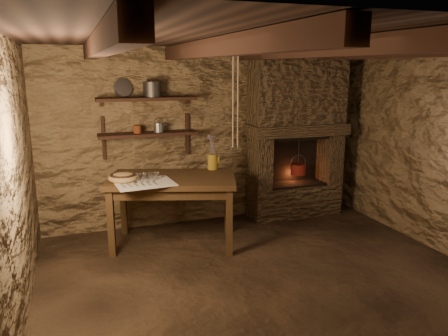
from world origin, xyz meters
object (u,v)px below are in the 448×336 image
object	(u,v)px
red_pot	(298,168)
iron_stockpot	(152,90)
wooden_bowl	(123,178)
stoneware_jug	(213,154)
work_table	(173,208)

from	to	relation	value
red_pot	iron_stockpot	bearing A→B (deg)	176.66
wooden_bowl	red_pot	bearing A→B (deg)	10.70
stoneware_jug	iron_stockpot	world-z (taller)	iron_stockpot
stoneware_jug	iron_stockpot	size ratio (longest dim) A/B	1.97
wooden_bowl	iron_stockpot	bearing A→B (deg)	51.18
work_table	wooden_bowl	xyz separation A→B (m)	(-0.58, -0.02, 0.44)
stoneware_jug	iron_stockpot	bearing A→B (deg)	142.81
stoneware_jug	red_pot	size ratio (longest dim) A/B	0.84
stoneware_jug	wooden_bowl	world-z (taller)	stoneware_jug
iron_stockpot	stoneware_jug	bearing A→B (deg)	-27.78
stoneware_jug	iron_stockpot	xyz separation A→B (m)	(-0.68, 0.36, 0.81)
iron_stockpot	red_pot	size ratio (longest dim) A/B	0.43
stoneware_jug	red_pot	distance (m)	1.43
stoneware_jug	red_pot	xyz separation A→B (m)	(1.37, 0.24, -0.34)
work_table	red_pot	world-z (taller)	red_pot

